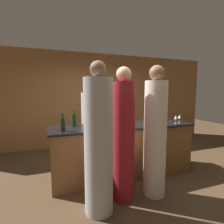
# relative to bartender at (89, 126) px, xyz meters

# --- Properties ---
(ground_plane) EXTENTS (14.00, 14.00, 0.00)m
(ground_plane) POSITION_rel_bartender_xyz_m (0.50, -0.85, -0.85)
(ground_plane) COLOR #4C3823
(back_wall) EXTENTS (8.00, 0.06, 2.80)m
(back_wall) POSITION_rel_bartender_xyz_m (0.50, 1.36, 0.55)
(back_wall) COLOR olive
(back_wall) RESTS_ON ground_plane
(bar_counter) EXTENTS (2.77, 0.78, 1.00)m
(bar_counter) POSITION_rel_bartender_xyz_m (0.50, -0.85, -0.35)
(bar_counter) COLOR brown
(bar_counter) RESTS_ON ground_plane
(bartender) EXTENTS (0.32, 0.32, 1.82)m
(bartender) POSITION_rel_bartender_xyz_m (0.00, 0.00, 0.00)
(bartender) COLOR silver
(bartender) RESTS_ON ground_plane
(guest_0) EXTENTS (0.35, 0.35, 2.03)m
(guest_0) POSITION_rel_bartender_xyz_m (0.69, -1.65, 0.10)
(guest_0) COLOR silver
(guest_0) RESTS_ON ground_plane
(guest_1) EXTENTS (0.38, 0.38, 2.02)m
(guest_1) POSITION_rel_bartender_xyz_m (-0.25, -1.74, 0.09)
(guest_1) COLOR #B2B2B7
(guest_1) RESTS_ON ground_plane
(guest_2) EXTENTS (0.35, 0.35, 2.00)m
(guest_2) POSITION_rel_bartender_xyz_m (0.19, -1.57, 0.08)
(guest_2) COLOR maroon
(guest_2) RESTS_ON ground_plane
(wine_bottle_0) EXTENTS (0.07, 0.07, 0.32)m
(wine_bottle_0) POSITION_rel_bartender_xyz_m (1.71, -0.52, 0.27)
(wine_bottle_0) COLOR black
(wine_bottle_0) RESTS_ON bar_counter
(wine_bottle_1) EXTENTS (0.07, 0.07, 0.29)m
(wine_bottle_1) POSITION_rel_bartender_xyz_m (-0.64, -1.02, 0.26)
(wine_bottle_1) COLOR black
(wine_bottle_1) RESTS_ON bar_counter
(wine_bottle_2) EXTENTS (0.08, 0.08, 0.30)m
(wine_bottle_2) POSITION_rel_bartender_xyz_m (-0.41, -0.65, 0.26)
(wine_bottle_2) COLOR #19381E
(wine_bottle_2) RESTS_ON bar_counter
(ice_bucket) EXTENTS (0.19, 0.19, 0.18)m
(ice_bucket) POSITION_rel_bartender_xyz_m (0.39, -0.84, 0.23)
(ice_bucket) COLOR #9E9993
(ice_bucket) RESTS_ON bar_counter
(wine_glass_0) EXTENTS (0.08, 0.08, 0.15)m
(wine_glass_0) POSITION_rel_bartender_xyz_m (1.08, -0.98, 0.26)
(wine_glass_0) COLOR silver
(wine_glass_0) RESTS_ON bar_counter
(wine_glass_1) EXTENTS (0.06, 0.06, 0.17)m
(wine_glass_1) POSITION_rel_bartender_xyz_m (1.55, -1.08, 0.27)
(wine_glass_1) COLOR silver
(wine_glass_1) RESTS_ON bar_counter
(wine_glass_2) EXTENTS (0.07, 0.07, 0.17)m
(wine_glass_2) POSITION_rel_bartender_xyz_m (1.66, -1.06, 0.28)
(wine_glass_2) COLOR silver
(wine_glass_2) RESTS_ON bar_counter
(wine_glass_3) EXTENTS (0.07, 0.07, 0.16)m
(wine_glass_3) POSITION_rel_bartender_xyz_m (0.09, -1.05, 0.26)
(wine_glass_3) COLOR silver
(wine_glass_3) RESTS_ON bar_counter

